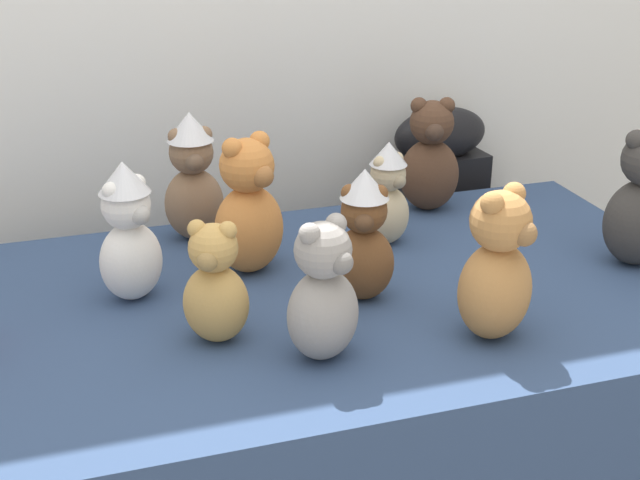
# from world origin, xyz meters

# --- Properties ---
(display_table) EXTENTS (1.67, 0.93, 0.73)m
(display_table) POSITION_xyz_m (0.00, 0.25, 0.37)
(display_table) COLOR navy
(display_table) RESTS_ON ground_plane
(instrument_case) EXTENTS (0.29, 0.14, 0.94)m
(instrument_case) POSITION_xyz_m (0.54, 0.85, 0.47)
(instrument_case) COLOR black
(instrument_case) RESTS_ON ground_plane
(teddy_bear_honey) EXTENTS (0.16, 0.15, 0.24)m
(teddy_bear_honey) POSITION_xyz_m (-0.24, 0.12, 0.84)
(teddy_bear_honey) COLOR tan
(teddy_bear_honey) RESTS_ON display_table
(teddy_bear_chestnut) EXTENTS (0.15, 0.14, 0.28)m
(teddy_bear_chestnut) POSITION_xyz_m (0.08, 0.20, 0.87)
(teddy_bear_chestnut) COLOR brown
(teddy_bear_chestnut) RESTS_ON display_table
(teddy_bear_ginger) EXTENTS (0.20, 0.19, 0.31)m
(teddy_bear_ginger) POSITION_xyz_m (-0.11, 0.40, 0.88)
(teddy_bear_ginger) COLOR #D17F3D
(teddy_bear_ginger) RESTS_ON display_table
(teddy_bear_snow) EXTENTS (0.17, 0.17, 0.29)m
(teddy_bear_snow) POSITION_xyz_m (-0.37, 0.34, 0.88)
(teddy_bear_snow) COLOR white
(teddy_bear_snow) RESTS_ON display_table
(teddy_bear_sand) EXTENTS (0.14, 0.13, 0.25)m
(teddy_bear_sand) POSITION_xyz_m (0.23, 0.45, 0.85)
(teddy_bear_sand) COLOR #CCB78E
(teddy_bear_sand) RESTS_ON display_table
(teddy_bear_ash) EXTENTS (0.18, 0.17, 0.27)m
(teddy_bear_ash) POSITION_xyz_m (-0.07, 0.01, 0.86)
(teddy_bear_ash) COLOR gray
(teddy_bear_ash) RESTS_ON display_table
(teddy_bear_caramel) EXTENTS (0.20, 0.19, 0.30)m
(teddy_bear_caramel) POSITION_xyz_m (0.26, -0.02, 0.87)
(teddy_bear_caramel) COLOR #B27A42
(teddy_bear_caramel) RESTS_ON display_table
(teddy_bear_cocoa) EXTENTS (0.18, 0.16, 0.29)m
(teddy_bear_cocoa) POSITION_xyz_m (0.41, 0.62, 0.87)
(teddy_bear_cocoa) COLOR #4C3323
(teddy_bear_cocoa) RESTS_ON display_table
(teddy_bear_mocha) EXTENTS (0.14, 0.12, 0.31)m
(teddy_bear_mocha) POSITION_xyz_m (-0.19, 0.62, 0.88)
(teddy_bear_mocha) COLOR #7F6047
(teddy_bear_mocha) RESTS_ON display_table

